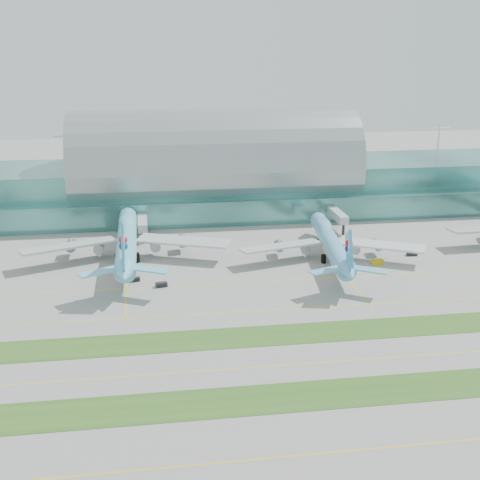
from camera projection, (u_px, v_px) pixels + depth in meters
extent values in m
plane|color=gray|center=(273.00, 339.00, 166.05)|extent=(700.00, 700.00, 0.00)
cube|color=#3D7A75|center=(214.00, 187.00, 285.97)|extent=(340.00, 42.00, 20.00)
cube|color=#3D7A75|center=(221.00, 212.00, 264.76)|extent=(340.00, 8.00, 10.00)
ellipsoid|color=#9EA5A8|center=(214.00, 164.00, 283.03)|extent=(340.00, 46.20, 16.17)
cylinder|color=white|center=(214.00, 145.00, 280.67)|extent=(0.80, 0.80, 16.00)
cube|color=#B2B7B7|center=(142.00, 221.00, 249.83)|extent=(3.50, 22.00, 3.00)
cylinder|color=black|center=(143.00, 238.00, 241.41)|extent=(1.00, 1.00, 4.00)
cube|color=#B2B7B7|center=(336.00, 214.00, 260.45)|extent=(3.50, 22.00, 3.00)
cylinder|color=black|center=(343.00, 230.00, 252.03)|extent=(1.00, 1.00, 4.00)
cube|color=#2D591E|center=(299.00, 396.00, 139.58)|extent=(420.00, 12.00, 0.08)
cube|color=#2D591E|center=(271.00, 335.00, 167.93)|extent=(420.00, 12.00, 0.08)
cube|color=yellow|center=(324.00, 453.00, 120.69)|extent=(420.00, 0.35, 0.01)
cube|color=yellow|center=(285.00, 365.00, 152.82)|extent=(420.00, 0.35, 0.01)
cube|color=yellow|center=(260.00, 311.00, 183.06)|extent=(420.00, 0.35, 0.01)
cube|color=yellow|center=(247.00, 282.00, 203.85)|extent=(420.00, 0.35, 0.01)
cylinder|color=#67CAE2|center=(127.00, 240.00, 223.88)|extent=(6.75, 65.05, 6.50)
ellipsoid|color=#67CAE2|center=(127.00, 221.00, 240.57)|extent=(6.25, 19.79, 4.63)
cone|color=#67CAE2|center=(128.00, 214.00, 257.00)|extent=(6.52, 5.27, 6.50)
cone|color=#67CAE2|center=(124.00, 274.00, 188.79)|extent=(6.21, 9.46, 6.18)
cube|color=silver|center=(69.00, 246.00, 219.41)|extent=(32.15, 19.01, 1.28)
cylinder|color=gray|center=(85.00, 246.00, 226.07)|extent=(3.59, 5.78, 3.57)
cube|color=silver|center=(184.00, 241.00, 224.62)|extent=(32.12, 19.21, 1.28)
cylinder|color=gray|center=(169.00, 243.00, 229.97)|extent=(3.59, 5.78, 3.57)
cube|color=#2B89C3|center=(123.00, 249.00, 188.83)|extent=(0.68, 13.79, 15.12)
cylinder|color=white|center=(123.00, 243.00, 189.36)|extent=(0.96, 5.04, 5.03)
cylinder|color=black|center=(129.00, 233.00, 248.66)|extent=(1.89, 1.89, 3.15)
cylinder|color=black|center=(118.00, 258.00, 220.89)|extent=(1.89, 1.89, 3.15)
cylinder|color=black|center=(137.00, 257.00, 221.76)|extent=(1.89, 1.89, 3.15)
cylinder|color=#64B2DE|center=(331.00, 243.00, 223.40)|extent=(12.49, 58.45, 5.82)
ellipsoid|color=#64B2DE|center=(323.00, 225.00, 238.49)|extent=(7.53, 18.20, 4.14)
cone|color=#64B2DE|center=(317.00, 218.00, 253.33)|extent=(6.32, 5.33, 5.82)
cone|color=#64B2DE|center=(349.00, 273.00, 191.71)|extent=(6.46, 9.02, 5.53)
cube|color=silver|center=(281.00, 246.00, 221.19)|extent=(29.01, 14.27, 1.15)
cylinder|color=#95979D|center=(292.00, 247.00, 226.74)|extent=(3.76, 5.49, 3.19)
cube|color=silver|center=(382.00, 245.00, 222.25)|extent=(28.09, 19.69, 1.15)
cylinder|color=#95979D|center=(366.00, 246.00, 227.54)|extent=(3.76, 5.49, 3.19)
cube|color=#3197DA|center=(349.00, 252.00, 191.76)|extent=(1.98, 12.31, 13.52)
cylinder|color=white|center=(349.00, 246.00, 192.24)|extent=(1.36, 4.57, 4.50)
cylinder|color=black|center=(320.00, 236.00, 245.78)|extent=(1.69, 1.69, 2.81)
cylinder|color=black|center=(324.00, 259.00, 221.00)|extent=(1.69, 1.69, 2.81)
cylinder|color=black|center=(340.00, 259.00, 221.18)|extent=(1.69, 1.69, 2.81)
cube|color=black|center=(134.00, 279.00, 204.51)|extent=(3.70, 2.07, 1.29)
cube|color=black|center=(161.00, 285.00, 200.26)|extent=(3.71, 2.31, 1.33)
cube|color=#C4A10B|center=(377.00, 262.00, 219.66)|extent=(3.87, 2.32, 1.67)
cube|color=black|center=(412.00, 254.00, 228.65)|extent=(3.62, 1.98, 1.24)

